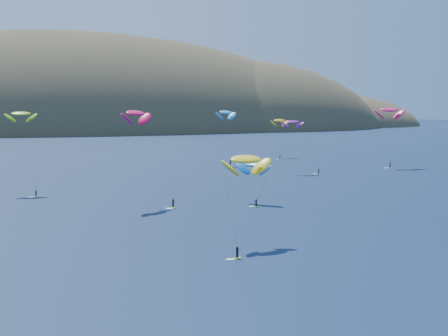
% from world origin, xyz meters
% --- Properties ---
extents(ground, '(2800.00, 2800.00, 0.00)m').
position_xyz_m(ground, '(0.00, 0.00, 0.00)').
color(ground, black).
rests_on(ground, ground).
extents(island, '(730.00, 300.00, 210.00)m').
position_xyz_m(island, '(39.40, 562.36, -10.74)').
color(island, '#3D3526').
rests_on(island, ground).
extents(kitesurfer_2, '(10.73, 12.98, 16.69)m').
position_xyz_m(kitesurfer_2, '(-0.05, 44.10, 14.17)').
color(kitesurfer_2, '#B9CF17').
rests_on(kitesurfer_2, ground).
extents(kitesurfer_3, '(7.77, 12.11, 23.10)m').
position_xyz_m(kitesurfer_3, '(-33.68, 121.08, 20.89)').
color(kitesurfer_3, '#B9CF17').
rests_on(kitesurfer_3, ground).
extents(kitesurfer_4, '(10.75, 9.84, 23.15)m').
position_xyz_m(kitesurfer_4, '(43.46, 176.78, 20.39)').
color(kitesurfer_4, '#B9CF17').
rests_on(kitesurfer_4, ground).
extents(kitesurfer_5, '(8.54, 11.39, 11.70)m').
position_xyz_m(kitesurfer_5, '(17.68, 83.92, 9.26)').
color(kitesurfer_5, '#B9CF17').
rests_on(kitesurfer_5, ground).
extents(kitesurfer_6, '(11.72, 9.76, 19.53)m').
position_xyz_m(kitesurfer_6, '(54.86, 140.77, 17.44)').
color(kitesurfer_6, '#B9CF17').
rests_on(kitesurfer_6, ground).
extents(kitesurfer_8, '(12.12, 7.14, 24.74)m').
position_xyz_m(kitesurfer_8, '(97.82, 147.43, 21.46)').
color(kitesurfer_8, '#B9CF17').
rests_on(kitesurfer_8, ground).
extents(kitesurfer_9, '(12.66, 11.47, 23.89)m').
position_xyz_m(kitesurfer_9, '(-9.39, 89.48, 21.30)').
color(kitesurfer_9, '#B9CF17').
rests_on(kitesurfer_9, ground).
extents(kitesurfer_11, '(9.33, 12.18, 18.89)m').
position_xyz_m(kitesurfer_11, '(77.51, 201.09, 16.38)').
color(kitesurfer_11, '#B9CF17').
rests_on(kitesurfer_11, ground).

